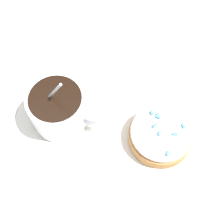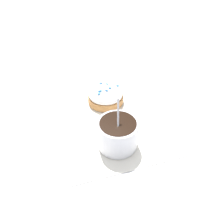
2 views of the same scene
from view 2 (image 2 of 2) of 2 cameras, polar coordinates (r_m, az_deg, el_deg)
The scene contains 4 objects.
ground_plane at distance 0.56m, azimuth 0.18°, elevation -2.36°, with size 3.00×3.00×0.00m, color #B2B2B7.
paper_napkin at distance 0.56m, azimuth 0.18°, elevation -2.25°, with size 0.33×0.30×0.00m.
coffee_cup at distance 0.48m, azimuth 1.49°, elevation -5.38°, with size 0.11×0.09×0.12m.
frosted_pastry at distance 0.61m, azimuth -1.62°, elevation 4.36°, with size 0.10×0.10×0.05m.
Camera 2 is at (-0.40, 0.10, 0.38)m, focal length 35.00 mm.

